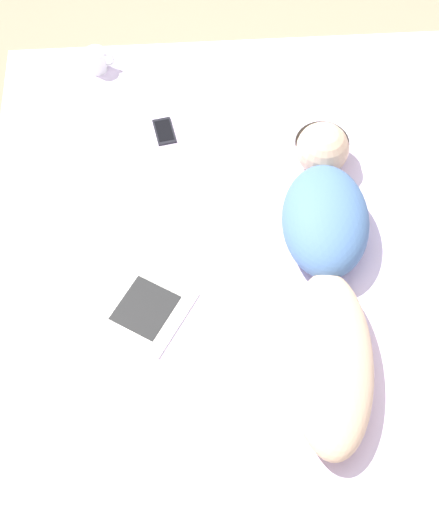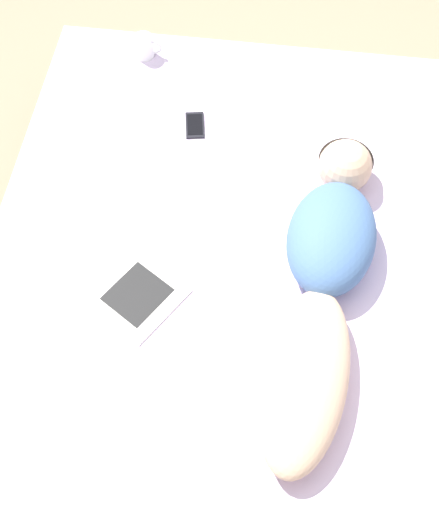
{
  "view_description": "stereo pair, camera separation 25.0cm",
  "coord_description": "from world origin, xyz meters",
  "px_view_note": "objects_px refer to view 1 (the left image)",
  "views": [
    {
      "loc": [
        -0.2,
        -1.36,
        2.77
      ],
      "look_at": [
        -0.12,
        -0.08,
        0.62
      ],
      "focal_mm": 50.0,
      "sensor_mm": 36.0,
      "label": 1
    },
    {
      "loc": [
        0.05,
        -1.35,
        2.77
      ],
      "look_at": [
        -0.12,
        -0.08,
        0.62
      ],
      "focal_mm": 50.0,
      "sensor_mm": 36.0,
      "label": 2
    }
  ],
  "objects_px": {
    "open_magazine": "(114,292)",
    "coffee_mug": "(97,60)",
    "cell_phone": "(164,131)",
    "person": "(327,259)"
  },
  "relations": [
    {
      "from": "open_magazine",
      "to": "coffee_mug",
      "type": "bearing_deg",
      "value": 126.45
    },
    {
      "from": "open_magazine",
      "to": "cell_phone",
      "type": "xyz_separation_m",
      "value": [
        0.19,
        0.72,
        0.0
      ]
    },
    {
      "from": "person",
      "to": "coffee_mug",
      "type": "height_order",
      "value": "person"
    },
    {
      "from": "person",
      "to": "cell_phone",
      "type": "distance_m",
      "value": 0.88
    },
    {
      "from": "open_magazine",
      "to": "coffee_mug",
      "type": "distance_m",
      "value": 1.09
    },
    {
      "from": "coffee_mug",
      "to": "person",
      "type": "bearing_deg",
      "value": -52.13
    },
    {
      "from": "person",
      "to": "open_magazine",
      "type": "distance_m",
      "value": 0.75
    },
    {
      "from": "open_magazine",
      "to": "person",
      "type": "bearing_deg",
      "value": 35.1
    },
    {
      "from": "open_magazine",
      "to": "cell_phone",
      "type": "height_order",
      "value": "same"
    },
    {
      "from": "open_magazine",
      "to": "coffee_mug",
      "type": "height_order",
      "value": "coffee_mug"
    }
  ]
}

